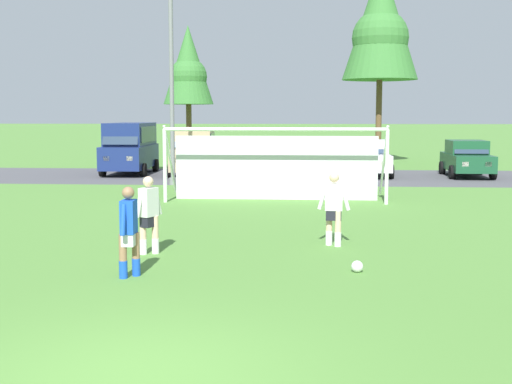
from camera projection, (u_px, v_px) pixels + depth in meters
name	position (u px, v px, depth m)	size (l,w,h in m)	color
ground_plane	(248.00, 202.00, 22.39)	(400.00, 400.00, 0.00)	#518438
parking_lot_strip	(265.00, 176.00, 31.86)	(52.00, 8.40, 0.01)	#4C4C51
soccer_ball	(357.00, 266.00, 12.44)	(0.22, 0.22, 0.22)	white
soccer_goal	(276.00, 163.00, 22.83)	(7.44, 1.95, 2.57)	white
player_striker_near	(129.00, 232.00, 11.99)	(0.33, 0.73, 1.64)	#936B4C
player_defender_far	(149.00, 215.00, 14.01)	(0.48, 0.66, 1.64)	beige
player_winger_left	(334.00, 209.00, 14.89)	(0.73, 0.30, 1.64)	beige
parked_car_slot_far_left	(130.00, 147.00, 33.17)	(2.30, 4.85, 2.52)	navy
parked_car_slot_left	(194.00, 152.00, 32.45)	(2.36, 4.71, 2.16)	tan
parked_car_slot_center_left	(268.00, 157.00, 32.25)	(2.25, 4.31, 1.72)	red
parked_car_slot_center	(321.00, 160.00, 30.56)	(2.21, 4.29, 1.72)	#B2B2BC
parked_car_slot_center_right	(369.00, 158.00, 31.99)	(2.07, 4.22, 1.72)	silver
parked_car_slot_right	(467.00, 158.00, 31.64)	(2.12, 4.24, 1.72)	#194C2D
tree_left_edge	(188.00, 68.00, 43.41)	(3.25, 3.25, 8.66)	brown
tree_mid_left	(381.00, 24.00, 39.99)	(4.52, 4.52, 12.04)	brown
street_lamp	(175.00, 80.00, 27.59)	(2.00, 0.32, 8.42)	slate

